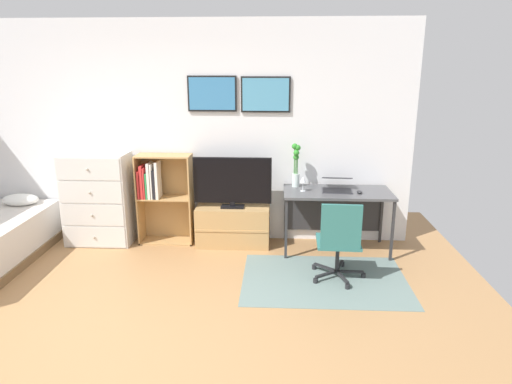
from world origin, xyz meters
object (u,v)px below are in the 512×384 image
object	(u,v)px
desk	(336,200)
office_chair	(339,239)
tv_stand	(233,226)
laptop	(337,185)
bamboo_vase	(296,165)
wine_glass	(303,180)
dresser	(98,199)
bookshelf	(160,192)
computer_mouse	(359,192)
television	(232,182)

from	to	relation	value
desk	office_chair	world-z (taller)	office_chair
tv_stand	laptop	size ratio (longest dim) A/B	2.23
tv_stand	desk	bearing A→B (deg)	-1.60
bamboo_vase	wine_glass	distance (m)	0.26
dresser	wine_glass	world-z (taller)	dresser
bookshelf	tv_stand	xyz separation A→B (m)	(0.91, -0.06, -0.40)
desk	bamboo_vase	xyz separation A→B (m)	(-0.49, 0.10, 0.39)
laptop	bamboo_vase	world-z (taller)	bamboo_vase
dresser	wine_glass	distance (m)	2.53
tv_stand	laptop	distance (m)	1.37
laptop	bamboo_vase	bearing A→B (deg)	169.64
tv_stand	bamboo_vase	xyz separation A→B (m)	(0.76, 0.07, 0.76)
tv_stand	office_chair	distance (m)	1.52
dresser	computer_mouse	xyz separation A→B (m)	(3.16, -0.18, 0.19)
wine_glass	desk	bearing A→B (deg)	15.01
bookshelf	computer_mouse	distance (m)	2.41
computer_mouse	bamboo_vase	bearing A→B (deg)	159.60
desk	laptop	distance (m)	0.19
office_chair	dresser	bearing A→B (deg)	163.79
television	tv_stand	bearing A→B (deg)	90.00
desk	office_chair	xyz separation A→B (m)	(-0.07, -0.91, -0.15)
bookshelf	office_chair	size ratio (longest dim) A/B	1.30
laptop	bamboo_vase	xyz separation A→B (m)	(-0.48, 0.12, 0.20)
tv_stand	dresser	bearing A→B (deg)	-179.48
desk	bookshelf	bearing A→B (deg)	177.58
desk	television	bearing A→B (deg)	179.43
bamboo_vase	wine_glass	xyz separation A→B (m)	(0.08, -0.21, -0.13)
tv_stand	bamboo_vase	world-z (taller)	bamboo_vase
television	computer_mouse	bearing A→B (deg)	-6.80
television	wine_glass	size ratio (longest dim) A/B	5.25
tv_stand	office_chair	bearing A→B (deg)	-38.68
office_chair	tv_stand	bearing A→B (deg)	143.15
dresser	office_chair	world-z (taller)	dresser
computer_mouse	desk	bearing A→B (deg)	145.50
bookshelf	desk	size ratio (longest dim) A/B	0.89
wine_glass	office_chair	bearing A→B (deg)	-67.12
dresser	desk	bearing A→B (deg)	-0.39
desk	computer_mouse	distance (m)	0.33
desk	laptop	size ratio (longest dim) A/B	3.13
desk	computer_mouse	world-z (taller)	computer_mouse
laptop	bamboo_vase	size ratio (longest dim) A/B	0.76
desk	laptop	world-z (taller)	laptop
television	bamboo_vase	bearing A→B (deg)	6.91
computer_mouse	bamboo_vase	world-z (taller)	bamboo_vase
tv_stand	computer_mouse	xyz separation A→B (m)	(1.49, -0.20, 0.51)
television	office_chair	world-z (taller)	television
tv_stand	wine_glass	world-z (taller)	wine_glass
television	wine_glass	bearing A→B (deg)	-8.22
desk	bamboo_vase	distance (m)	0.63
desk	bamboo_vase	size ratio (longest dim) A/B	2.38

